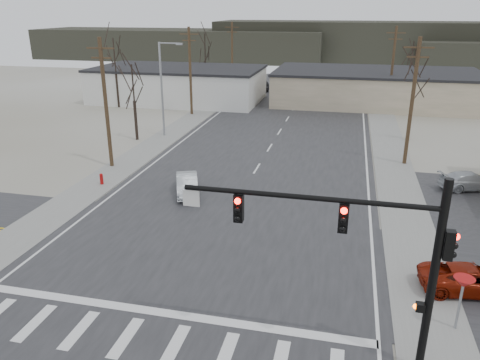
{
  "coord_description": "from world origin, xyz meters",
  "views": [
    {
      "loc": [
        6.66,
        -20.42,
        12.02
      ],
      "look_at": [
        0.87,
        4.38,
        2.6
      ],
      "focal_mm": 35.0,
      "sensor_mm": 36.0,
      "label": 1
    }
  ],
  "objects_px": {
    "car_far_a": "(288,95)",
    "car_parked_red": "(470,279)",
    "fire_hydrant": "(101,179)",
    "car_parked_silver": "(470,181)",
    "sedan_crossing": "(187,184)",
    "car_far_b": "(264,86)",
    "traffic_signal_mast": "(375,247)"
  },
  "relations": [
    {
      "from": "car_parked_silver",
      "to": "sedan_crossing",
      "type": "bearing_deg",
      "value": 87.46
    },
    {
      "from": "sedan_crossing",
      "to": "car_far_b",
      "type": "height_order",
      "value": "car_far_b"
    },
    {
      "from": "car_far_a",
      "to": "car_parked_silver",
      "type": "height_order",
      "value": "car_far_a"
    },
    {
      "from": "sedan_crossing",
      "to": "traffic_signal_mast",
      "type": "bearing_deg",
      "value": -71.27
    },
    {
      "from": "traffic_signal_mast",
      "to": "car_parked_silver",
      "type": "bearing_deg",
      "value": 68.69
    },
    {
      "from": "car_far_a",
      "to": "car_parked_red",
      "type": "height_order",
      "value": "car_far_a"
    },
    {
      "from": "car_far_a",
      "to": "sedan_crossing",
      "type": "bearing_deg",
      "value": 90.43
    },
    {
      "from": "traffic_signal_mast",
      "to": "car_parked_red",
      "type": "xyz_separation_m",
      "value": [
        4.69,
        5.66,
        -4.03
      ]
    },
    {
      "from": "car_far_a",
      "to": "car_parked_silver",
      "type": "relative_size",
      "value": 1.32
    },
    {
      "from": "fire_hydrant",
      "to": "car_parked_silver",
      "type": "xyz_separation_m",
      "value": [
        25.58,
        5.0,
        0.2
      ]
    },
    {
      "from": "traffic_signal_mast",
      "to": "car_parked_silver",
      "type": "xyz_separation_m",
      "value": [
        7.49,
        19.2,
        -4.02
      ]
    },
    {
      "from": "sedan_crossing",
      "to": "car_parked_red",
      "type": "height_order",
      "value": "sedan_crossing"
    },
    {
      "from": "car_far_a",
      "to": "car_far_b",
      "type": "xyz_separation_m",
      "value": [
        -4.76,
        7.6,
        -0.12
      ]
    },
    {
      "from": "fire_hydrant",
      "to": "car_far_a",
      "type": "height_order",
      "value": "car_far_a"
    },
    {
      "from": "car_parked_red",
      "to": "fire_hydrant",
      "type": "bearing_deg",
      "value": 61.87
    },
    {
      "from": "traffic_signal_mast",
      "to": "car_far_b",
      "type": "bearing_deg",
      "value": 103.95
    },
    {
      "from": "fire_hydrant",
      "to": "sedan_crossing",
      "type": "relative_size",
      "value": 0.22
    },
    {
      "from": "sedan_crossing",
      "to": "car_far_b",
      "type": "relative_size",
      "value": 0.99
    },
    {
      "from": "sedan_crossing",
      "to": "car_far_b",
      "type": "distance_m",
      "value": 42.95
    },
    {
      "from": "car_far_a",
      "to": "car_parked_red",
      "type": "distance_m",
      "value": 45.74
    },
    {
      "from": "car_far_a",
      "to": "fire_hydrant",
      "type": "bearing_deg",
      "value": 79.89
    },
    {
      "from": "traffic_signal_mast",
      "to": "fire_hydrant",
      "type": "height_order",
      "value": "traffic_signal_mast"
    },
    {
      "from": "traffic_signal_mast",
      "to": "car_far_a",
      "type": "xyz_separation_m",
      "value": [
        -9.35,
        49.2,
        -3.82
      ]
    },
    {
      "from": "fire_hydrant",
      "to": "car_parked_red",
      "type": "distance_m",
      "value": 24.33
    },
    {
      "from": "sedan_crossing",
      "to": "car_far_a",
      "type": "distance_m",
      "value": 35.34
    },
    {
      "from": "traffic_signal_mast",
      "to": "car_far_b",
      "type": "height_order",
      "value": "traffic_signal_mast"
    },
    {
      "from": "car_far_b",
      "to": "car_parked_silver",
      "type": "relative_size",
      "value": 0.96
    },
    {
      "from": "traffic_signal_mast",
      "to": "sedan_crossing",
      "type": "height_order",
      "value": "traffic_signal_mast"
    },
    {
      "from": "fire_hydrant",
      "to": "car_parked_silver",
      "type": "relative_size",
      "value": 0.2
    },
    {
      "from": "car_far_b",
      "to": "traffic_signal_mast",
      "type": "bearing_deg",
      "value": -83.06
    },
    {
      "from": "car_far_b",
      "to": "car_parked_red",
      "type": "bearing_deg",
      "value": -76.83
    },
    {
      "from": "traffic_signal_mast",
      "to": "fire_hydrant",
      "type": "xyz_separation_m",
      "value": [
        -18.09,
        14.2,
        -4.22
      ]
    }
  ]
}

